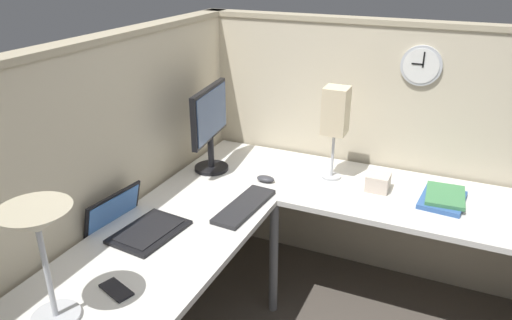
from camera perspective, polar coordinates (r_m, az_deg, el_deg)
name	(u,v)px	position (r m, az deg, el deg)	size (l,w,h in m)	color
cubicle_wall_back	(99,205)	(2.48, -18.01, -5.05)	(2.57, 0.12, 1.58)	beige
cubicle_wall_right	(383,152)	(3.06, 14.70, 0.86)	(0.12, 2.37, 1.58)	beige
desk	(291,254)	(2.30, 4.13, -10.93)	(2.35, 2.15, 0.73)	silver
monitor	(210,123)	(2.79, -5.42, 4.38)	(0.46, 0.20, 0.50)	black
laptop	(133,223)	(2.36, -14.20, -7.22)	(0.38, 0.41, 0.22)	black
keyboard	(244,206)	(2.46, -1.40, -5.47)	(0.43, 0.14, 0.02)	#232326
computer_mouse	(266,179)	(2.73, 1.13, -2.22)	(0.06, 0.10, 0.03)	#38383D
desk_lamp_dome	(38,230)	(1.74, -24.21, -7.54)	(0.24, 0.24, 0.44)	#B7BABF
cell_phone	(116,290)	(1.99, -16.09, -14.44)	(0.07, 0.14, 0.01)	black
book_stack	(444,198)	(2.69, 21.16, -4.19)	(0.30, 0.23, 0.04)	#335999
desk_lamp_paper	(336,114)	(2.68, 9.32, 5.41)	(0.13, 0.13, 0.53)	#B7BABF
tissue_box	(378,182)	(2.71, 14.13, -2.55)	(0.12, 0.12, 0.09)	beige
wall_clock	(421,65)	(2.83, 18.84, 10.46)	(0.04, 0.22, 0.22)	#B7BABF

